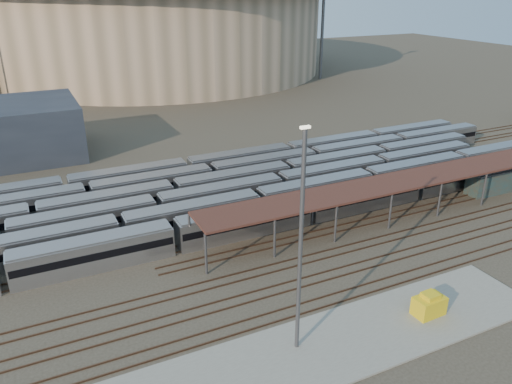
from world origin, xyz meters
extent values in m
plane|color=#383026|center=(0.00, 0.00, 0.00)|extent=(420.00, 420.00, 0.00)
cube|color=gray|center=(-5.00, -15.00, 0.10)|extent=(50.00, 9.00, 0.20)
cube|color=#ACABB0|center=(-9.57, 8.00, 1.80)|extent=(112.00, 2.90, 3.60)
cube|color=#ACABB0|center=(3.75, 12.20, 1.80)|extent=(112.00, 2.90, 3.60)
cube|color=#ACABB0|center=(-9.34, 16.40, 1.80)|extent=(112.00, 2.90, 3.60)
cube|color=#ACABB0|center=(-5.68, 20.60, 1.80)|extent=(112.00, 2.90, 3.60)
cube|color=#ACABB0|center=(1.74, 24.80, 1.80)|extent=(112.00, 2.90, 3.60)
cube|color=#ACABB0|center=(-0.81, 29.00, 1.80)|extent=(112.00, 2.90, 3.60)
cylinder|color=#515055|center=(-8.00, 1.30, 2.50)|extent=(0.30, 0.30, 5.00)
cylinder|color=#515055|center=(-8.00, 6.70, 2.50)|extent=(0.30, 0.30, 5.00)
cylinder|color=#515055|center=(0.57, 1.30, 2.50)|extent=(0.30, 0.30, 5.00)
cylinder|color=#515055|center=(0.57, 6.70, 2.50)|extent=(0.30, 0.30, 5.00)
cylinder|color=#515055|center=(9.14, 1.30, 2.50)|extent=(0.30, 0.30, 5.00)
cylinder|color=#515055|center=(9.14, 6.70, 2.50)|extent=(0.30, 0.30, 5.00)
cylinder|color=#515055|center=(17.71, 1.30, 2.50)|extent=(0.30, 0.30, 5.00)
cylinder|color=#515055|center=(17.71, 6.70, 2.50)|extent=(0.30, 0.30, 5.00)
cylinder|color=#515055|center=(26.29, 1.30, 2.50)|extent=(0.30, 0.30, 5.00)
cylinder|color=#515055|center=(26.29, 6.70, 2.50)|extent=(0.30, 0.30, 5.00)
cylinder|color=#515055|center=(34.86, 1.30, 2.50)|extent=(0.30, 0.30, 5.00)
cylinder|color=#515055|center=(34.86, 6.70, 2.50)|extent=(0.30, 0.30, 5.00)
cylinder|color=#515055|center=(43.43, 6.70, 2.50)|extent=(0.30, 0.30, 5.00)
cube|color=#3E1F19|center=(22.00, 4.00, 5.15)|extent=(60.00, 6.00, 0.30)
cube|color=#4C3323|center=(0.00, -1.75, 0.09)|extent=(170.00, 0.12, 0.18)
cube|color=#4C3323|center=(0.00, -0.25, 0.09)|extent=(170.00, 0.12, 0.18)
cube|color=#4C3323|center=(0.00, -5.75, 0.09)|extent=(170.00, 0.12, 0.18)
cube|color=#4C3323|center=(0.00, -4.25, 0.09)|extent=(170.00, 0.12, 0.18)
cube|color=#4C3323|center=(0.00, -9.75, 0.09)|extent=(170.00, 0.12, 0.18)
cube|color=#4C3323|center=(0.00, -8.25, 0.09)|extent=(170.00, 0.12, 0.18)
cylinder|color=tan|center=(25.00, 140.00, 14.00)|extent=(116.00, 116.00, 28.00)
cylinder|color=#515055|center=(70.00, 100.00, 18.00)|extent=(1.00, 1.00, 36.00)
cylinder|color=#515055|center=(-10.00, 160.00, 18.00)|extent=(1.00, 1.00, 36.00)
cube|color=#1B3F44|center=(43.00, 4.00, 1.66)|extent=(14.36, 3.40, 3.32)
cylinder|color=#515055|center=(-5.09, -13.75, 10.23)|extent=(0.36, 0.36, 20.05)
cube|color=#FFF2CC|center=(-5.09, -13.75, 20.35)|extent=(0.81, 0.31, 0.20)
cube|color=gold|center=(8.85, -15.28, 1.15)|extent=(3.10, 2.01, 1.90)
camera|label=1|loc=(-23.89, -44.29, 30.25)|focal=35.00mm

